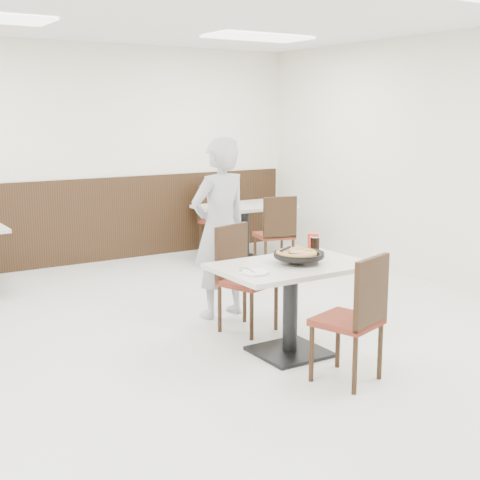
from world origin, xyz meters
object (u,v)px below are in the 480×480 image
pizza_pan (299,258)px  side_plate (255,272)px  cola_glass (315,245)px  pizza (296,255)px  chair_far (248,279)px  diner_person (220,228)px  red_cup (313,242)px  bg_chair_right_near (274,233)px  main_table (290,309)px  chair_near (347,318)px  bg_chair_right_far (219,219)px  bg_table_right (245,233)px

pizza_pan → side_plate: (-0.49, -0.10, -0.03)m
pizza_pan → cola_glass: 0.47m
pizza → cola_glass: bearing=32.5°
chair_far → diner_person: size_ratio=0.55×
side_plate → diner_person: 1.39m
red_cup → bg_chair_right_near: 2.42m
main_table → bg_chair_right_near: (1.55, 2.43, 0.10)m
pizza → cola_glass: size_ratio=2.33×
chair_near → cola_glass: size_ratio=7.31×
main_table → bg_chair_right_far: size_ratio=1.26×
cola_glass → bg_table_right: 3.07m
cola_glass → bg_chair_right_near: size_ratio=0.14×
side_plate → main_table: bearing=15.2°
chair_near → cola_glass: bearing=47.2°
main_table → cola_glass: (0.45, 0.26, 0.44)m
side_plate → bg_chair_right_near: (1.97, 2.54, -0.28)m
chair_far → cola_glass: size_ratio=7.31×
main_table → diner_person: 1.29m
pizza → pizza_pan: bearing=-73.4°
red_cup → bg_table_right: bearing=68.7°
chair_far → bg_table_right: chair_far is taller
side_plate → diner_person: diner_person is taller
chair_far → diner_person: bearing=-111.4°
chair_near → bg_chair_right_far: same height
chair_far → red_cup: 0.67m
chair_near → red_cup: bearing=47.5°
side_plate → bg_table_right: (1.97, 3.21, -0.38)m
red_cup → pizza: bearing=-144.3°
main_table → side_plate: side_plate is taller
diner_person → bg_chair_right_far: (1.48, 2.53, -0.38)m
pizza → diner_person: size_ratio=0.18×
pizza → bg_table_right: size_ratio=0.25×
side_plate → diner_person: size_ratio=0.12×
diner_person → chair_near: bearing=81.9°
bg_table_right → bg_chair_right_far: size_ratio=1.26×
red_cup → bg_chair_right_far: 3.61m
chair_near → bg_chair_right_near: bearing=46.0°
main_table → pizza: (0.06, 0.01, 0.44)m
chair_far → pizza: (0.04, -0.66, 0.34)m
main_table → red_cup: size_ratio=7.50×
side_plate → chair_near: bearing=-51.5°
pizza_pan → chair_near: bearing=-94.6°
pizza_pan → diner_person: bearing=91.0°
main_table → bg_table_right: size_ratio=1.00×
bg_table_right → bg_chair_right_near: bearing=-90.1°
chair_far → side_plate: chair_far is taller
main_table → side_plate: (-0.42, -0.11, 0.38)m
red_cup → diner_person: bearing=114.8°
red_cup → pizza_pan: bearing=-141.5°
chair_near → bg_table_right: chair_near is taller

